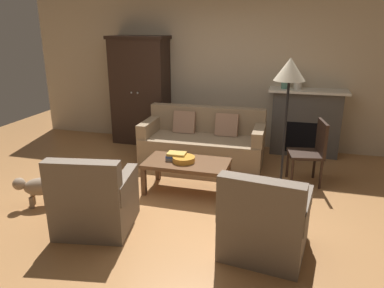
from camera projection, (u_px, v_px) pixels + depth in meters
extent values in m
plane|color=#B27A47|center=(177.00, 201.00, 4.63)|extent=(9.60, 9.60, 0.00)
cube|color=beige|center=(219.00, 68.00, 6.53)|extent=(7.20, 0.10, 2.80)
cube|color=#4C4947|center=(305.00, 123.00, 6.18)|extent=(1.10, 0.36, 1.08)
cube|color=black|center=(304.00, 138.00, 6.07)|extent=(0.60, 0.01, 0.52)
cube|color=white|center=(309.00, 91.00, 5.98)|extent=(1.26, 0.48, 0.04)
cube|color=black|center=(141.00, 92.00, 6.73)|extent=(1.00, 0.52, 1.89)
cube|color=black|center=(138.00, 37.00, 6.42)|extent=(1.06, 0.55, 0.06)
sphere|color=#ADAFB5|center=(131.00, 93.00, 6.48)|extent=(0.04, 0.04, 0.04)
sphere|color=#ADAFB5|center=(138.00, 93.00, 6.45)|extent=(0.04, 0.04, 0.04)
cube|color=#937A5B|center=(202.00, 150.00, 5.84)|extent=(1.91, 0.87, 0.44)
cube|color=#937A5B|center=(207.00, 119.00, 6.02)|extent=(1.90, 0.21, 0.42)
cube|color=#937A5B|center=(150.00, 127.00, 5.95)|extent=(0.17, 0.80, 0.22)
cube|color=#937A5B|center=(259.00, 134.00, 5.53)|extent=(0.17, 0.80, 0.22)
cube|color=#9E755B|center=(185.00, 122.00, 5.99)|extent=(0.36, 0.19, 0.37)
cube|color=#9E755B|center=(227.00, 125.00, 5.82)|extent=(0.36, 0.19, 0.37)
cube|color=brown|center=(187.00, 163.00, 4.81)|extent=(1.10, 0.60, 0.05)
cube|color=brown|center=(144.00, 182.00, 4.76)|extent=(0.06, 0.06, 0.37)
cube|color=brown|center=(221.00, 191.00, 4.50)|extent=(0.06, 0.06, 0.37)
cube|color=brown|center=(158.00, 167.00, 5.24)|extent=(0.06, 0.06, 0.37)
cube|color=brown|center=(228.00, 175.00, 4.98)|extent=(0.06, 0.06, 0.37)
cylinder|color=orange|center=(184.00, 159.00, 4.78)|extent=(0.30, 0.30, 0.07)
cube|color=gray|center=(176.00, 158.00, 4.86)|extent=(0.24, 0.18, 0.04)
cube|color=#38569E|center=(176.00, 156.00, 4.85)|extent=(0.24, 0.17, 0.03)
cube|color=gold|center=(177.00, 154.00, 4.84)|extent=(0.25, 0.18, 0.03)
cylinder|color=slate|center=(285.00, 82.00, 6.04)|extent=(0.13, 0.13, 0.20)
cylinder|color=beige|center=(298.00, 83.00, 5.99)|extent=(0.13, 0.13, 0.21)
cube|color=#756656|center=(97.00, 208.00, 4.01)|extent=(0.88, 0.88, 0.42)
cube|color=#756656|center=(83.00, 183.00, 3.58)|extent=(0.78, 0.29, 0.46)
cube|color=#756656|center=(125.00, 184.00, 3.89)|extent=(0.24, 0.71, 0.20)
cube|color=#756656|center=(65.00, 181.00, 3.95)|extent=(0.24, 0.71, 0.20)
cube|color=#756656|center=(265.00, 231.00, 3.58)|extent=(0.85, 0.85, 0.42)
cube|color=#756656|center=(260.00, 204.00, 3.17)|extent=(0.77, 0.26, 0.46)
cube|color=#756656|center=(302.00, 209.00, 3.36)|extent=(0.21, 0.71, 0.20)
cube|color=#756656|center=(233.00, 196.00, 3.61)|extent=(0.21, 0.71, 0.20)
cube|color=black|center=(305.00, 154.00, 5.05)|extent=(0.51, 0.51, 0.04)
cylinder|color=black|center=(288.00, 164.00, 5.31)|extent=(0.04, 0.04, 0.41)
cylinder|color=black|center=(292.00, 174.00, 4.95)|extent=(0.04, 0.04, 0.41)
cylinder|color=black|center=(314.00, 165.00, 5.28)|extent=(0.04, 0.04, 0.41)
cylinder|color=black|center=(321.00, 175.00, 4.92)|extent=(0.04, 0.04, 0.41)
cube|color=black|center=(322.00, 137.00, 4.96)|extent=(0.12, 0.44, 0.45)
cylinder|color=black|center=(279.00, 199.00, 4.67)|extent=(0.26, 0.26, 0.02)
cylinder|color=black|center=(284.00, 143.00, 4.43)|extent=(0.03, 0.03, 1.54)
cone|color=beige|center=(290.00, 69.00, 4.16)|extent=(0.36, 0.36, 0.26)
ellipsoid|color=gray|center=(41.00, 186.00, 4.46)|extent=(0.45, 0.37, 0.22)
sphere|color=gray|center=(19.00, 184.00, 4.39)|extent=(0.15, 0.15, 0.15)
cylinder|color=gray|center=(32.00, 203.00, 4.44)|extent=(0.06, 0.06, 0.14)
cylinder|color=gray|center=(33.00, 199.00, 4.54)|extent=(0.06, 0.06, 0.14)
cylinder|color=gray|center=(53.00, 201.00, 4.50)|extent=(0.06, 0.06, 0.14)
cylinder|color=gray|center=(54.00, 197.00, 4.60)|extent=(0.06, 0.06, 0.14)
sphere|color=gray|center=(61.00, 183.00, 4.51)|extent=(0.06, 0.06, 0.06)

